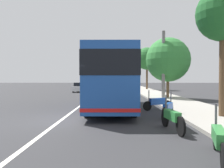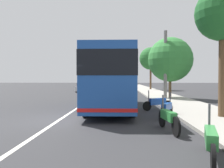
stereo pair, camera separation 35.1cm
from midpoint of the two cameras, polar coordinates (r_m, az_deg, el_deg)
ground_plane at (r=10.95m, az=-12.18°, el=-8.83°), size 220.00×220.00×0.00m
sidewalk_curb at (r=21.05m, az=15.24°, el=-3.82°), size 110.00×3.60×0.14m
lane_divider_line at (r=20.70m, az=-5.22°, el=-4.05°), size 110.00×0.16×0.01m
coach_bus at (r=14.48m, az=0.48°, el=1.81°), size 10.47×2.72×3.55m
motorcycle_by_tree at (r=5.95m, az=25.53°, el=-12.88°), size 2.17×0.79×1.26m
motorcycle_angled at (r=8.51m, az=15.35°, el=-8.43°), size 2.22×0.37×1.29m
motorcycle_nearest_curb at (r=11.53m, az=14.69°, el=-6.03°), size 1.97×1.02×1.24m
motorcycle_far_end at (r=14.07m, az=12.25°, el=-4.69°), size 0.98×1.91×1.24m
car_oncoming at (r=33.70m, az=-6.96°, el=-0.87°), size 3.98×1.92×1.40m
car_ahead_same_lane at (r=49.27m, az=1.63°, el=-0.17°), size 4.15×1.83×1.47m
roadside_tree_near_camera at (r=12.23m, az=27.38°, el=15.41°), size 2.62×2.62×6.34m
roadside_tree_mid_block at (r=22.54m, az=15.09°, el=6.02°), size 4.31×4.31×5.97m
roadside_tree_far_block at (r=40.37m, az=10.10°, el=6.40°), size 3.98×3.98×7.58m
utility_pole at (r=21.08m, az=13.96°, el=4.64°), size 0.30×0.30×6.35m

